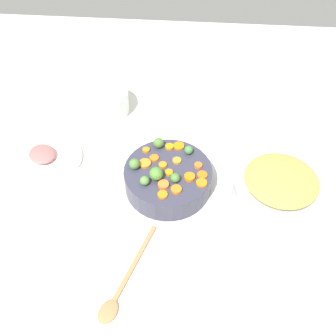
# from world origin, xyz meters

# --- Properties ---
(tabletop) EXTENTS (2.40, 2.40, 0.02)m
(tabletop) POSITION_xyz_m (0.00, 0.00, 0.01)
(tabletop) COLOR silver
(tabletop) RESTS_ON ground
(serving_bowl_carrots) EXTENTS (0.29, 0.29, 0.08)m
(serving_bowl_carrots) POSITION_xyz_m (-0.02, -0.03, 0.06)
(serving_bowl_carrots) COLOR #38384B
(serving_bowl_carrots) RESTS_ON tabletop
(metal_pot) EXTENTS (0.27, 0.27, 0.11)m
(metal_pot) POSITION_xyz_m (0.03, 0.31, 0.07)
(metal_pot) COLOR #B6B5C2
(metal_pot) RESTS_ON tabletop
(stuffing_mound) EXTENTS (0.22, 0.22, 0.04)m
(stuffing_mound) POSITION_xyz_m (0.03, 0.31, 0.15)
(stuffing_mound) COLOR #B2A14A
(stuffing_mound) RESTS_ON metal_pot
(carrot_slice_0) EXTENTS (0.04, 0.04, 0.01)m
(carrot_slice_0) POSITION_xyz_m (-0.12, -0.04, 0.10)
(carrot_slice_0) COLOR orange
(carrot_slice_0) RESTS_ON serving_bowl_carrots
(carrot_slice_1) EXTENTS (0.04, 0.04, 0.01)m
(carrot_slice_1) POSITION_xyz_m (-0.07, -0.08, 0.10)
(carrot_slice_1) COLOR orange
(carrot_slice_1) RESTS_ON serving_bowl_carrots
(carrot_slice_2) EXTENTS (0.05, 0.05, 0.01)m
(carrot_slice_2) POSITION_xyz_m (0.05, -0.04, 0.11)
(carrot_slice_2) COLOR orange
(carrot_slice_2) RESTS_ON serving_bowl_carrots
(carrot_slice_3) EXTENTS (0.04, 0.04, 0.01)m
(carrot_slice_3) POSITION_xyz_m (0.01, 0.04, 0.11)
(carrot_slice_3) COLOR orange
(carrot_slice_3) RESTS_ON serving_bowl_carrots
(carrot_slice_4) EXTENTS (0.03, 0.03, 0.01)m
(carrot_slice_4) POSITION_xyz_m (-0.04, -0.05, 0.10)
(carrot_slice_4) COLOR orange
(carrot_slice_4) RESTS_ON serving_bowl_carrots
(carrot_slice_5) EXTENTS (0.05, 0.05, 0.01)m
(carrot_slice_5) POSITION_xyz_m (0.03, 0.08, 0.10)
(carrot_slice_5) COLOR orange
(carrot_slice_5) RESTS_ON serving_bowl_carrots
(carrot_slice_6) EXTENTS (0.05, 0.05, 0.01)m
(carrot_slice_6) POSITION_xyz_m (-0.01, 0.08, 0.10)
(carrot_slice_6) COLOR orange
(carrot_slice_6) RESTS_ON serving_bowl_carrots
(carrot_slice_7) EXTENTS (0.05, 0.05, 0.01)m
(carrot_slice_7) POSITION_xyz_m (-0.13, -0.01, 0.10)
(carrot_slice_7) COLOR orange
(carrot_slice_7) RESTS_ON serving_bowl_carrots
(carrot_slice_8) EXTENTS (0.05, 0.05, 0.01)m
(carrot_slice_8) POSITION_xyz_m (-0.04, -0.11, 0.10)
(carrot_slice_8) COLOR orange
(carrot_slice_8) RESTS_ON serving_bowl_carrots
(carrot_slice_9) EXTENTS (0.05, 0.05, 0.01)m
(carrot_slice_9) POSITION_xyz_m (0.06, 0.00, 0.11)
(carrot_slice_9) COLOR orange
(carrot_slice_9) RESTS_ON serving_bowl_carrots
(carrot_slice_10) EXTENTS (0.04, 0.04, 0.01)m
(carrot_slice_10) POSITION_xyz_m (0.08, -0.04, 0.10)
(carrot_slice_10) COLOR orange
(carrot_slice_10) RESTS_ON serving_bowl_carrots
(carrot_slice_11) EXTENTS (0.04, 0.04, 0.01)m
(carrot_slice_11) POSITION_xyz_m (-0.06, -0.01, 0.10)
(carrot_slice_11) COLOR orange
(carrot_slice_11) RESTS_ON serving_bowl_carrots
(carrot_slice_12) EXTENTS (0.03, 0.03, 0.01)m
(carrot_slice_12) POSITION_xyz_m (-0.10, -0.11, 0.10)
(carrot_slice_12) COLOR orange
(carrot_slice_12) RESTS_ON serving_bowl_carrots
(carrot_slice_13) EXTENTS (0.03, 0.03, 0.01)m
(carrot_slice_13) POSITION_xyz_m (-0.01, -0.03, 0.11)
(carrot_slice_13) COLOR orange
(carrot_slice_13) RESTS_ON serving_bowl_carrots
(carrot_slice_14) EXTENTS (0.03, 0.03, 0.01)m
(carrot_slice_14) POSITION_xyz_m (-0.04, 0.06, 0.11)
(carrot_slice_14) COLOR orange
(carrot_slice_14) RESTS_ON serving_bowl_carrots
(brussels_sprout_0) EXTENTS (0.03, 0.03, 0.03)m
(brussels_sprout_0) POSITION_xyz_m (0.02, -0.01, 0.12)
(brussels_sprout_0) COLOR #4B7B36
(brussels_sprout_0) RESTS_ON serving_bowl_carrots
(brussels_sprout_1) EXTENTS (0.04, 0.04, 0.04)m
(brussels_sprout_1) POSITION_xyz_m (-0.02, -0.14, 0.12)
(brussels_sprout_1) COLOR #4F7C3A
(brussels_sprout_1) RESTS_ON serving_bowl_carrots
(brussels_sprout_2) EXTENTS (0.04, 0.04, 0.04)m
(brussels_sprout_2) POSITION_xyz_m (0.02, -0.07, 0.12)
(brussels_sprout_2) COLOR #4E8433
(brussels_sprout_2) RESTS_ON serving_bowl_carrots
(brussels_sprout_3) EXTENTS (0.04, 0.04, 0.04)m
(brussels_sprout_3) POSITION_xyz_m (-0.12, -0.07, 0.12)
(brussels_sprout_3) COLOR #4E7B34
(brussels_sprout_3) RESTS_ON serving_bowl_carrots
(brussels_sprout_4) EXTENTS (0.03, 0.03, 0.03)m
(brussels_sprout_4) POSITION_xyz_m (-0.10, 0.03, 0.12)
(brussels_sprout_4) COLOR #467F3E
(brussels_sprout_4) RESTS_ON serving_bowl_carrots
(brussels_sprout_5) EXTENTS (0.03, 0.03, 0.03)m
(brussels_sprout_5) POSITION_xyz_m (0.04, -0.10, 0.12)
(brussels_sprout_5) COLOR #588441
(brussels_sprout_5) RESTS_ON serving_bowl_carrots
(wooden_spoon) EXTENTS (0.31, 0.13, 0.01)m
(wooden_spoon) POSITION_xyz_m (0.35, -0.13, 0.03)
(wooden_spoon) COLOR #B47D4F
(wooden_spoon) RESTS_ON tabletop
(casserole_dish) EXTENTS (0.22, 0.22, 0.09)m
(casserole_dish) POSITION_xyz_m (-0.39, -0.33, 0.07)
(casserole_dish) COLOR white
(casserole_dish) RESTS_ON tabletop
(ham_plate) EXTENTS (0.23, 0.23, 0.01)m
(ham_plate) POSITION_xyz_m (-0.10, -0.47, 0.03)
(ham_plate) COLOR white
(ham_plate) RESTS_ON tabletop
(ham_slice_main) EXTENTS (0.14, 0.14, 0.03)m
(ham_slice_main) POSITION_xyz_m (-0.11, -0.49, 0.04)
(ham_slice_main) COLOR #BD6664
(ham_slice_main) RESTS_ON ham_plate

